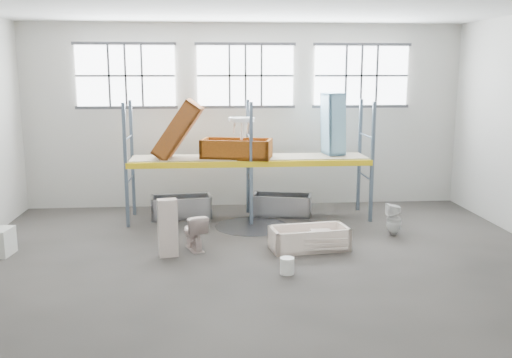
{
  "coord_description": "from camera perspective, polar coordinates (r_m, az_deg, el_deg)",
  "views": [
    {
      "loc": [
        -1.0,
        -10.51,
        3.7
      ],
      "look_at": [
        0.0,
        1.5,
        1.4
      ],
      "focal_mm": 39.46,
      "sensor_mm": 36.0,
      "label": 1
    }
  ],
  "objects": [
    {
      "name": "steel_tub_right",
      "position": [
        14.75,
        2.65,
        -2.63
      ],
      "size": [
        1.63,
        1.03,
        0.55
      ],
      "primitive_type": null,
      "rotation": [
        0.0,
        0.0,
        -0.23
      ],
      "color": "#9E9FA6",
      "rests_on": "floor"
    },
    {
      "name": "sink_in_tub",
      "position": [
        11.8,
        3.17,
        -6.68
      ],
      "size": [
        0.45,
        0.45,
        0.15
      ],
      "primitive_type": "imported",
      "rotation": [
        0.0,
        0.0,
        0.03
      ],
      "color": "beige",
      "rests_on": "bathtub_beige"
    },
    {
      "name": "toilet_white",
      "position": [
        13.32,
        13.82,
        -3.99
      ],
      "size": [
        0.35,
        0.34,
        0.74
      ],
      "primitive_type": "imported",
      "rotation": [
        0.0,
        0.0,
        -1.56
      ],
      "color": "white",
      "rests_on": "floor"
    },
    {
      "name": "rack_upright_lb",
      "position": [
        14.91,
        -12.42,
        2.06
      ],
      "size": [
        0.08,
        0.08,
        3.0
      ],
      "primitive_type": "cube",
      "color": "slate",
      "rests_on": "floor"
    },
    {
      "name": "rack_upright_mb",
      "position": [
        14.81,
        -0.84,
        2.26
      ],
      "size": [
        0.08,
        0.08,
        3.0
      ],
      "primitive_type": "cube",
      "color": "slate",
      "rests_on": "floor"
    },
    {
      "name": "rack_upright_ma",
      "position": [
        13.63,
        -0.49,
        1.51
      ],
      "size": [
        0.08,
        0.08,
        3.0
      ],
      "primitive_type": "cube",
      "color": "slate",
      "rests_on": "floor"
    },
    {
      "name": "shelf_deck",
      "position": [
        14.21,
        -0.67,
        2.22
      ],
      "size": [
        5.9,
        1.1,
        0.03
      ],
      "primitive_type": "cube",
      "color": "gray",
      "rests_on": "floor"
    },
    {
      "name": "window_right",
      "position": [
        16.02,
        10.61,
        10.26
      ],
      "size": [
        2.6,
        0.04,
        1.6
      ],
      "primitive_type": "cube",
      "color": "white",
      "rests_on": "wall_back"
    },
    {
      "name": "cistern_spare",
      "position": [
        11.85,
        6.55,
        -6.04
      ],
      "size": [
        0.41,
        0.2,
        0.39
      ],
      "primitive_type": "cube",
      "rotation": [
        0.0,
        0.0,
        -0.01
      ],
      "color": "beige",
      "rests_on": "bathtub_beige"
    },
    {
      "name": "rack_upright_rb",
      "position": [
        15.31,
        10.44,
        2.36
      ],
      "size": [
        0.08,
        0.08,
        3.0
      ],
      "primitive_type": "cube",
      "color": "slate",
      "rests_on": "floor"
    },
    {
      "name": "rack_upright_ra",
      "position": [
        14.17,
        11.7,
        1.64
      ],
      "size": [
        0.08,
        0.08,
        3.0
      ],
      "primitive_type": "cube",
      "color": "slate",
      "rests_on": "floor"
    },
    {
      "name": "sink_on_shelf",
      "position": [
        13.87,
        -1.46,
        4.15
      ],
      "size": [
        0.67,
        0.54,
        0.56
      ],
      "primitive_type": "imported",
      "rotation": [
        0.0,
        0.0,
        0.08
      ],
      "color": "white",
      "rests_on": "rust_tub_flat"
    },
    {
      "name": "floor",
      "position": [
        11.21,
        0.65,
        -8.75
      ],
      "size": [
        12.0,
        10.0,
        0.1
      ],
      "primitive_type": "cube",
      "color": "#4E4843",
      "rests_on": "ground"
    },
    {
      "name": "rack_beam_back",
      "position": [
        14.81,
        -0.84,
        2.26
      ],
      "size": [
        6.0,
        0.1,
        0.14
      ],
      "primitive_type": "cube",
      "color": "yellow",
      "rests_on": "floor"
    },
    {
      "name": "window_mid",
      "position": [
        15.49,
        -1.08,
        10.43
      ],
      "size": [
        2.6,
        0.04,
        1.6
      ],
      "primitive_type": "cube",
      "color": "white",
      "rests_on": "wall_back"
    },
    {
      "name": "bucket",
      "position": [
        10.59,
        3.18,
        -8.78
      ],
      "size": [
        0.31,
        0.31,
        0.31
      ],
      "primitive_type": "cylinder",
      "rotation": [
        0.0,
        0.0,
        0.18
      ],
      "color": "white",
      "rests_on": "floor"
    },
    {
      "name": "wall_back",
      "position": [
        15.64,
        -1.09,
        6.4
      ],
      "size": [
        12.0,
        0.1,
        5.0
      ],
      "primitive_type": "cube",
      "color": "#B9B6AB",
      "rests_on": "ground"
    },
    {
      "name": "wet_patch",
      "position": [
        13.76,
        -0.42,
        -4.79
      ],
      "size": [
        1.8,
        1.8,
        0.0
      ],
      "primitive_type": "cylinder",
      "color": "black",
      "rests_on": "floor"
    },
    {
      "name": "rust_tub_flat",
      "position": [
        14.02,
        -1.99,
        3.09
      ],
      "size": [
        1.86,
        1.19,
        0.48
      ],
      "primitive_type": null,
      "rotation": [
        0.0,
        0.0,
        -0.24
      ],
      "color": "#8A3E0E",
      "rests_on": "shelf_deck"
    },
    {
      "name": "cistern_tall",
      "position": [
        11.57,
        -8.94,
        -4.91
      ],
      "size": [
        0.43,
        0.32,
        1.19
      ],
      "primitive_type": "cube",
      "rotation": [
        0.0,
        0.0,
        0.21
      ],
      "color": "beige",
      "rests_on": "floor"
    },
    {
      "name": "wall_front",
      "position": [
        5.68,
        5.51,
        -1.42
      ],
      "size": [
        12.0,
        0.1,
        5.0
      ],
      "primitive_type": "cube",
      "color": "#A4A198",
      "rests_on": "ground"
    },
    {
      "name": "toilet_beige",
      "position": [
        11.98,
        -6.3,
        -5.34
      ],
      "size": [
        0.66,
        0.85,
        0.77
      ],
      "primitive_type": "imported",
      "rotation": [
        0.0,
        0.0,
        3.48
      ],
      "color": "silver",
      "rests_on": "floor"
    },
    {
      "name": "window_left",
      "position": [
        15.61,
        -13.07,
        10.16
      ],
      "size": [
        2.6,
        0.04,
        1.6
      ],
      "primitive_type": "cube",
      "color": "white",
      "rests_on": "wall_back"
    },
    {
      "name": "rack_upright_la",
      "position": [
        13.74,
        -13.07,
        1.3
      ],
      "size": [
        0.08,
        0.08,
        3.0
      ],
      "primitive_type": "cube",
      "color": "slate",
      "rests_on": "floor"
    },
    {
      "name": "rack_beam_front",
      "position": [
        13.63,
        -0.49,
        1.51
      ],
      "size": [
        6.0,
        0.1,
        0.14
      ],
      "primitive_type": "cube",
      "color": "yellow",
      "rests_on": "floor"
    },
    {
      "name": "blue_tub_upright",
      "position": [
        14.63,
        7.82,
        5.58
      ],
      "size": [
        0.57,
        0.78,
        1.58
      ],
      "primitive_type": null,
      "rotation": [
        0.0,
        1.54,
        0.1
      ],
      "color": "#79B0D0",
      "rests_on": "shelf_deck"
    },
    {
      "name": "bathtub_beige",
      "position": [
        12.01,
        5.41,
        -6.0
      ],
      "size": [
        1.71,
        0.98,
        0.48
      ],
      "primitive_type": null,
      "rotation": [
        0.0,
        0.0,
        0.14
      ],
      "color": "#F9E1D0",
      "rests_on": "floor"
    },
    {
      "name": "rust_tub_tilted",
      "position": [
        13.97,
        -7.92,
        4.93
      ],
      "size": [
        1.34,
        0.87,
        1.54
      ],
      "primitive_type": null,
      "rotation": [
        0.0,
        -0.96,
        -0.11
      ],
      "color": "#984711",
      "rests_on": "shelf_deck"
    },
    {
      "name": "steel_tub_left",
      "position": [
        14.63,
        -7.59,
        -2.82
      ],
      "size": [
        1.59,
        0.85,
        0.56
      ],
      "primitive_type": null,
      "rotation": [
        0.0,
        0.0,
        0.09
      ],
      "color": "#B7B9C0",
      "rests_on": "floor"
    }
  ]
}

